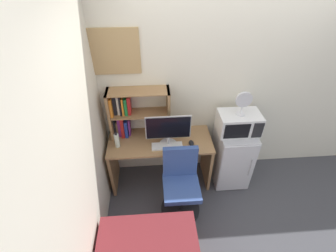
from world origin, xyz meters
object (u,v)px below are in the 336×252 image
mini_fridge (231,155)px  wall_corkboard (112,52)px  monitor (168,130)px  desk_fan (243,101)px  water_bottle (117,140)px  keyboard (167,146)px  desk_chair (181,186)px  computer_mouse (191,143)px  microwave (239,123)px  hutch_bookshelf (130,113)px

mini_fridge → wall_corkboard: 2.05m
wall_corkboard → mini_fridge: bearing=-10.7°
monitor → desk_fan: bearing=4.4°
water_bottle → wall_corkboard: 1.03m
keyboard → wall_corkboard: size_ratio=0.63×
desk_chair → keyboard: bearing=112.5°
computer_mouse → microwave: 0.64m
water_bottle → mini_fridge: size_ratio=0.25×
desk_chair → wall_corkboard: (-0.71, 0.73, 1.43)m
monitor → microwave: 0.89m
desk_chair → mini_fridge: bearing=30.8°
water_bottle → hutch_bookshelf: bearing=55.0°
water_bottle → mini_fridge: bearing=2.2°
monitor → keyboard: bearing=-111.4°
microwave → wall_corkboard: (-1.48, 0.28, 0.84)m
hutch_bookshelf → water_bottle: 0.38m
wall_corkboard → monitor: bearing=-30.7°
microwave → computer_mouse: bearing=-171.2°
computer_mouse → water_bottle: (-0.92, 0.03, 0.08)m
microwave → wall_corkboard: 1.72m
mini_fridge → desk_fan: size_ratio=2.77×
computer_mouse → desk_fan: size_ratio=0.35×
mini_fridge → desk_chair: desk_chair is taller
hutch_bookshelf → desk_fan: desk_fan is taller
hutch_bookshelf → microwave: 1.36m
monitor → wall_corkboard: 1.08m
computer_mouse → hutch_bookshelf: bearing=160.2°
hutch_bookshelf → wall_corkboard: size_ratio=1.23×
mini_fridge → desk_chair: 0.89m
mini_fridge → wall_corkboard: (-1.48, 0.28, 1.40)m
keyboard → desk_fan: desk_fan is taller
computer_mouse → keyboard: bearing=-175.6°
wall_corkboard → desk_fan: bearing=-10.8°
desk_fan → microwave: bearing=52.7°
keyboard → microwave: microwave is taller
monitor → keyboard: size_ratio=1.43×
hutch_bookshelf → desk_chair: bearing=-47.3°
desk_fan → desk_chair: (-0.76, -0.45, -0.91)m
hutch_bookshelf → mini_fridge: (1.35, -0.18, -0.66)m
water_bottle → computer_mouse: bearing=-2.0°
mini_fridge → wall_corkboard: wall_corkboard is taller
microwave → wall_corkboard: wall_corkboard is taller
hutch_bookshelf → water_bottle: hutch_bookshelf is taller
hutch_bookshelf → wall_corkboard: (-0.13, 0.10, 0.74)m
water_bottle → desk_chair: size_ratio=0.23×
monitor → keyboard: (-0.02, -0.04, -0.23)m
water_bottle → desk_fan: (1.51, 0.05, 0.45)m
monitor → desk_fan: 0.94m
hutch_bookshelf → computer_mouse: 0.86m
mini_fridge → microwave: 0.56m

